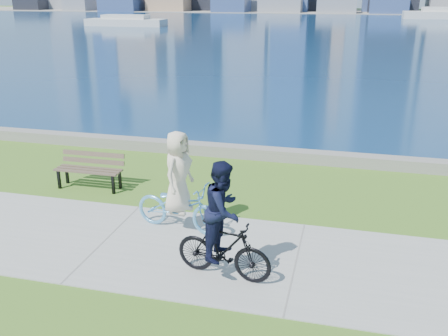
# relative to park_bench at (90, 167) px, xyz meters

# --- Properties ---
(ground) EXTENTS (320.00, 320.00, 0.00)m
(ground) POSITION_rel_park_bench_xyz_m (1.77, -2.70, -0.56)
(ground) COLOR #3E6A1C
(ground) RESTS_ON ground
(concrete_path) EXTENTS (80.00, 3.50, 0.02)m
(concrete_path) POSITION_rel_park_bench_xyz_m (1.77, -2.70, -0.55)
(concrete_path) COLOR #9B9C97
(concrete_path) RESTS_ON ground
(seawall) EXTENTS (90.00, 0.50, 0.35)m
(seawall) POSITION_rel_park_bench_xyz_m (1.77, 3.50, -0.39)
(seawall) COLOR slate
(seawall) RESTS_ON ground
(bay_water) EXTENTS (320.00, 131.00, 0.01)m
(bay_water) POSITION_rel_park_bench_xyz_m (1.77, 69.30, -0.56)
(bay_water) COLOR navy
(bay_water) RESTS_ON ground
(far_shore) EXTENTS (320.00, 30.00, 0.12)m
(far_shore) POSITION_rel_park_bench_xyz_m (1.77, 127.30, -0.50)
(far_shore) COLOR gray
(far_shore) RESTS_ON ground
(ferry_near) EXTENTS (12.19, 3.48, 1.65)m
(ferry_near) POSITION_rel_park_bench_xyz_m (-27.23, 61.33, 0.12)
(ferry_near) COLOR silver
(ferry_near) RESTS_ON ground
(ferry_far) EXTENTS (16.02, 4.58, 2.17)m
(ferry_far) POSITION_rel_park_bench_xyz_m (23.39, 95.29, 0.34)
(ferry_far) COLOR silver
(ferry_far) RESTS_ON ground
(park_bench) EXTENTS (1.79, 0.63, 0.92)m
(park_bench) POSITION_rel_park_bench_xyz_m (0.00, 0.00, 0.00)
(park_bench) COLOR black
(park_bench) RESTS_ON ground
(cyclist_woman) EXTENTS (1.06, 2.16, 2.23)m
(cyclist_woman) POSITION_rel_park_bench_xyz_m (3.13, -1.84, 0.28)
(cyclist_woman) COLOR #63B8F2
(cyclist_woman) RESTS_ON ground
(cyclist_man) EXTENTS (0.80, 1.88, 2.23)m
(cyclist_man) POSITION_rel_park_bench_xyz_m (4.54, -3.48, 0.39)
(cyclist_man) COLOR black
(cyclist_man) RESTS_ON ground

